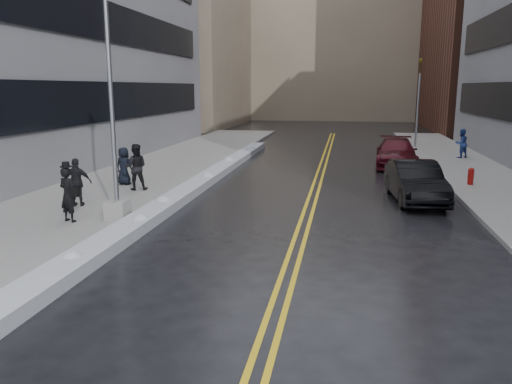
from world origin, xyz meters
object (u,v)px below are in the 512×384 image
at_px(pedestrian_c, 124,166).
at_px(pedestrian_fedora, 68,195).
at_px(pedestrian_b, 136,167).
at_px(pedestrian_d, 77,182).
at_px(pedestrian_east, 461,143).
at_px(car_black, 415,182).
at_px(fire_hydrant, 471,175).
at_px(traffic_signal, 418,99).
at_px(lamppost, 114,144).
at_px(car_maroon, 396,153).

bearing_deg(pedestrian_c, pedestrian_fedora, 111.72).
xyz_separation_m(pedestrian_b, pedestrian_c, (-0.95, 0.94, -0.13)).
distance_m(pedestrian_c, pedestrian_d, 3.99).
bearing_deg(pedestrian_fedora, pedestrian_east, -113.07).
height_order(pedestrian_b, pedestrian_east, pedestrian_b).
height_order(pedestrian_fedora, pedestrian_c, pedestrian_fedora).
height_order(pedestrian_c, car_black, pedestrian_c).
xyz_separation_m(pedestrian_d, pedestrian_east, (15.82, 15.24, 0.01)).
xyz_separation_m(fire_hydrant, pedestrian_c, (-14.54, -2.61, 0.40)).
height_order(traffic_signal, pedestrian_fedora, traffic_signal).
bearing_deg(pedestrian_fedora, pedestrian_b, -72.42).
xyz_separation_m(fire_hydrant, traffic_signal, (-0.50, 14.00, 2.85)).
distance_m(pedestrian_b, pedestrian_d, 3.16).
bearing_deg(pedestrian_fedora, traffic_signal, -102.15).
bearing_deg(pedestrian_d, fire_hydrant, -170.44).
distance_m(pedestrian_fedora, pedestrian_c, 6.00).
distance_m(lamppost, pedestrian_east, 21.60).
bearing_deg(pedestrian_c, traffic_signal, -117.18).
distance_m(fire_hydrant, pedestrian_c, 14.78).
relative_size(fire_hydrant, traffic_signal, 0.12).
distance_m(pedestrian_d, pedestrian_east, 21.96).
bearing_deg(car_maroon, pedestrian_b, -137.02).
bearing_deg(pedestrian_b, pedestrian_d, 57.74).
xyz_separation_m(pedestrian_c, car_black, (11.87, -0.45, -0.19)).
relative_size(traffic_signal, pedestrian_east, 3.55).
xyz_separation_m(pedestrian_b, car_maroon, (11.00, 9.06, -0.33)).
bearing_deg(pedestrian_b, car_black, 165.88).
height_order(traffic_signal, pedestrian_b, traffic_signal).
distance_m(pedestrian_c, car_black, 11.88).
relative_size(fire_hydrant, pedestrian_d, 0.43).
xyz_separation_m(pedestrian_fedora, pedestrian_b, (0.04, 4.99, 0.08)).
relative_size(fire_hydrant, pedestrian_b, 0.39).
height_order(pedestrian_fedora, pedestrian_d, pedestrian_fedora).
bearing_deg(car_black, car_maroon, 84.04).
relative_size(traffic_signal, pedestrian_c, 3.76).
distance_m(traffic_signal, car_black, 17.40).
bearing_deg(pedestrian_east, pedestrian_fedora, 18.21).
distance_m(car_black, car_maroon, 8.56).
relative_size(fire_hydrant, pedestrian_fedora, 0.43).
bearing_deg(pedestrian_east, fire_hydrant, 50.27).
bearing_deg(pedestrian_east, lamppost, 19.93).
distance_m(lamppost, pedestrian_fedora, 2.10).
bearing_deg(pedestrian_c, lamppost, 125.60).
distance_m(pedestrian_b, car_maroon, 14.25).
relative_size(traffic_signal, pedestrian_b, 3.23).
distance_m(pedestrian_fedora, pedestrian_east, 22.82).
distance_m(lamppost, fire_hydrant, 14.81).
xyz_separation_m(pedestrian_d, car_black, (11.76, 3.54, -0.24)).
height_order(pedestrian_fedora, pedestrian_east, pedestrian_fedora).
height_order(pedestrian_d, car_maroon, pedestrian_d).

